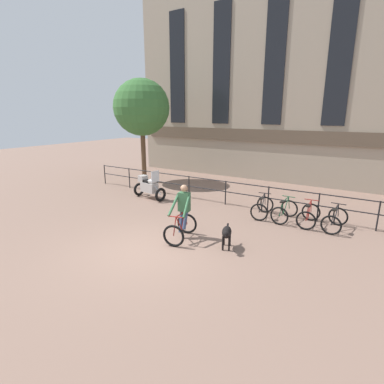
# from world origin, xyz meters

# --- Properties ---
(ground_plane) EXTENTS (60.00, 60.00, 0.00)m
(ground_plane) POSITION_xyz_m (0.00, 0.00, 0.00)
(ground_plane) COLOR #846656
(canal_railing) EXTENTS (15.05, 0.05, 1.05)m
(canal_railing) POSITION_xyz_m (-0.00, 5.20, 0.71)
(canal_railing) COLOR black
(canal_railing) RESTS_ON ground_plane
(building_facade) EXTENTS (18.00, 0.72, 11.95)m
(building_facade) POSITION_xyz_m (-0.00, 10.99, 5.95)
(building_facade) COLOR gray
(building_facade) RESTS_ON ground_plane
(cyclist_with_bike) EXTENTS (0.91, 1.29, 1.70)m
(cyclist_with_bike) POSITION_xyz_m (0.45, 1.23, 0.76)
(cyclist_with_bike) COLOR black
(cyclist_with_bike) RESTS_ON ground_plane
(dog) EXTENTS (0.46, 0.90, 0.67)m
(dog) POSITION_xyz_m (1.97, 1.28, 0.48)
(dog) COLOR black
(dog) RESTS_ON ground_plane
(parked_motorcycle) EXTENTS (1.70, 0.86, 1.35)m
(parked_motorcycle) POSITION_xyz_m (-3.42, 4.19, 0.56)
(parked_motorcycle) COLOR black
(parked_motorcycle) RESTS_ON ground_plane
(parked_bicycle_near_lamp) EXTENTS (0.79, 1.18, 0.86)m
(parked_bicycle_near_lamp) POSITION_xyz_m (1.88, 4.54, 0.36)
(parked_bicycle_near_lamp) COLOR black
(parked_bicycle_near_lamp) RESTS_ON ground_plane
(parked_bicycle_mid_left) EXTENTS (0.73, 1.15, 0.86)m
(parked_bicycle_mid_left) POSITION_xyz_m (2.72, 4.54, 0.36)
(parked_bicycle_mid_left) COLOR black
(parked_bicycle_mid_left) RESTS_ON ground_plane
(parked_bicycle_mid_right) EXTENTS (0.71, 1.14, 0.86)m
(parked_bicycle_mid_right) POSITION_xyz_m (3.56, 4.54, 0.36)
(parked_bicycle_mid_right) COLOR black
(parked_bicycle_mid_right) RESTS_ON ground_plane
(parked_bicycle_far_end) EXTENTS (0.74, 1.16, 0.86)m
(parked_bicycle_far_end) POSITION_xyz_m (4.41, 4.54, 0.36)
(parked_bicycle_far_end) COLOR black
(parked_bicycle_far_end) RESTS_ON ground_plane
(tree_canalside_left) EXTENTS (3.06, 3.06, 5.67)m
(tree_canalside_left) POSITION_xyz_m (-5.97, 6.77, 4.12)
(tree_canalside_left) COLOR brown
(tree_canalside_left) RESTS_ON ground_plane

